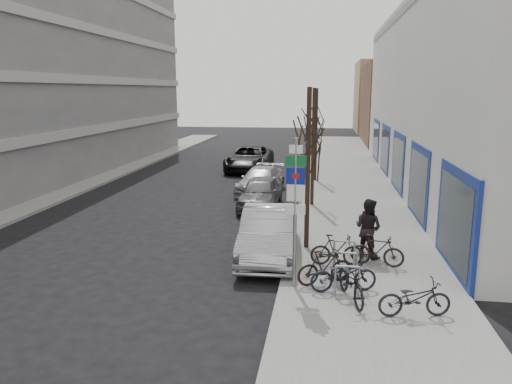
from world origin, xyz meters
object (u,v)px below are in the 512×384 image
(tree_near, at_px, (309,131))
(parked_car_front, at_px, (269,233))
(bike_near_left, at_px, (352,279))
(parked_car_mid, at_px, (260,193))
(bike_near_right, at_px, (325,267))
(parked_car_back, at_px, (261,181))
(pedestrian_far, at_px, (368,228))
(lane_car, at_px, (249,158))
(meter_back, at_px, (306,174))
(meter_mid, at_px, (301,195))
(bike_far_inner, at_px, (377,250))
(pedestrian_near, at_px, (366,226))
(bike_mid_inner, at_px, (337,250))
(bike_rack, at_px, (346,263))
(highway_sign_pole, at_px, (295,204))
(meter_front, at_px, (292,229))
(bike_mid_curb, at_px, (343,272))
(tree_mid, at_px, (314,119))
(bike_far_curb, at_px, (415,295))
(tree_far, at_px, (317,113))

(tree_near, height_order, parked_car_front, tree_near)
(tree_near, distance_m, parked_car_front, 3.59)
(bike_near_left, height_order, parked_car_mid, parked_car_mid)
(bike_near_left, height_order, bike_near_right, bike_near_left)
(parked_car_back, height_order, pedestrian_far, pedestrian_far)
(parked_car_front, bearing_deg, lane_car, 97.97)
(parked_car_back, bearing_deg, meter_back, 30.64)
(meter_mid, bearing_deg, bike_far_inner, -68.08)
(pedestrian_near, bearing_deg, meter_mid, -104.95)
(bike_mid_inner, bearing_deg, bike_far_inner, -90.11)
(bike_far_inner, bearing_deg, bike_rack, 154.88)
(highway_sign_pole, distance_m, meter_front, 3.39)
(bike_mid_curb, height_order, pedestrian_far, pedestrian_far)
(bike_rack, height_order, pedestrian_near, pedestrian_near)
(lane_car, distance_m, pedestrian_far, 18.82)
(bike_far_inner, relative_size, parked_car_back, 0.35)
(bike_near_right, relative_size, bike_far_inner, 1.02)
(meter_mid, bearing_deg, highway_sign_pole, -88.32)
(bike_rack, relative_size, bike_mid_curb, 1.26)
(meter_back, xyz_separation_m, lane_car, (-4.08, 6.41, -0.08))
(tree_mid, height_order, parked_car_front, tree_mid)
(parked_car_front, bearing_deg, bike_near_right, -55.97)
(tree_near, bearing_deg, lane_car, 104.99)
(tree_near, bearing_deg, pedestrian_near, -6.80)
(tree_mid, xyz_separation_m, meter_back, (-0.45, 4.00, -3.19))
(tree_near, bearing_deg, pedestrian_far, -20.86)
(bike_rack, bearing_deg, parked_car_front, 138.95)
(bike_far_curb, xyz_separation_m, parked_car_back, (-5.52, 14.48, -0.00))
(tree_far, bearing_deg, bike_far_curb, -81.38)
(pedestrian_far, bearing_deg, bike_near_right, 98.46)
(pedestrian_far, bearing_deg, meter_mid, -30.65)
(bike_near_right, distance_m, parked_car_back, 13.20)
(meter_back, distance_m, pedestrian_far, 11.51)
(lane_car, bearing_deg, bike_near_right, -75.04)
(meter_front, distance_m, bike_near_right, 2.97)
(bike_near_left, distance_m, bike_mid_curb, 0.59)
(bike_rack, distance_m, bike_far_inner, 1.66)
(bike_rack, bearing_deg, tree_mid, 97.28)
(bike_rack, distance_m, parked_car_front, 3.19)
(bike_mid_curb, relative_size, pedestrian_far, 0.93)
(bike_near_left, distance_m, parked_car_front, 4.27)
(meter_front, bearing_deg, parked_car_front, -157.53)
(meter_front, distance_m, meter_mid, 5.50)
(highway_sign_pole, relative_size, tree_far, 0.76)
(tree_near, height_order, tree_far, same)
(meter_mid, relative_size, bike_mid_curb, 0.71)
(meter_front, distance_m, bike_mid_curb, 3.58)
(parked_car_mid, height_order, pedestrian_far, pedestrian_far)
(meter_mid, xyz_separation_m, parked_car_mid, (-1.92, 1.07, -0.19))
(parked_car_front, bearing_deg, meter_front, 19.80)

